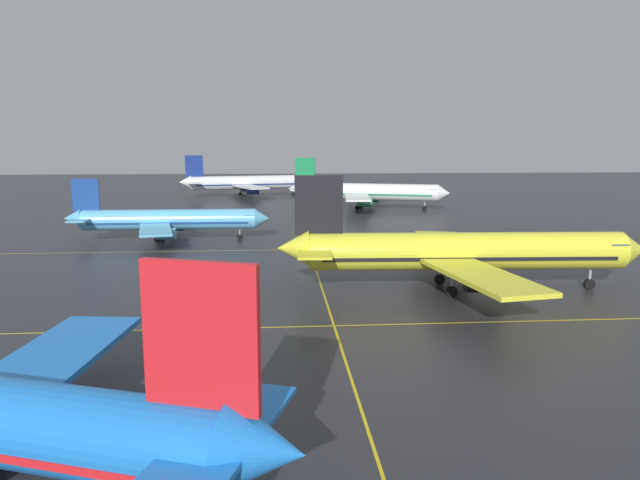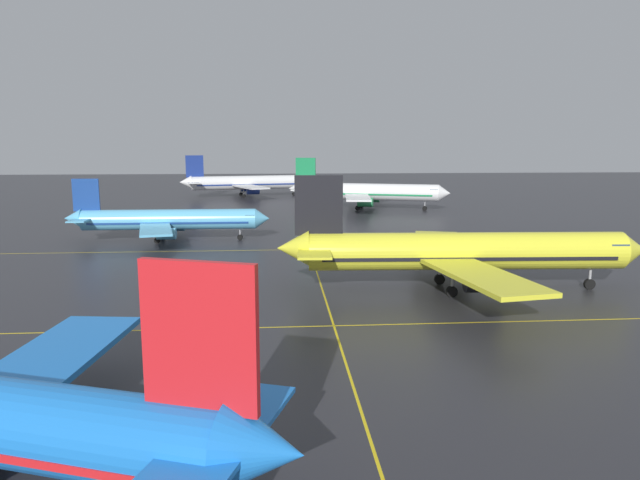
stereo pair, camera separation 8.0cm
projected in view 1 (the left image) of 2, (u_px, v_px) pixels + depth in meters
airliner_second_row at (461, 252)px, 64.33m from camera, size 41.49×35.79×12.91m
airliner_third_row at (167, 220)px, 97.02m from camera, size 33.85×29.32×10.56m
airliner_far_left_stand at (366, 192)px, 143.74m from camera, size 39.77×33.99×12.65m
airliner_far_right_stand at (247, 183)px, 176.54m from camera, size 40.72×34.59×12.72m
taxiway_markings at (334, 326)px, 52.39m from camera, size 121.89×125.95×0.01m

